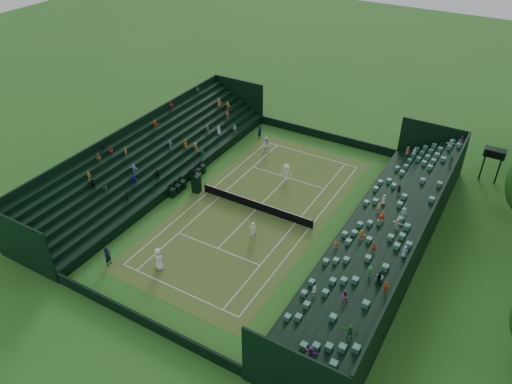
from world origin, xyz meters
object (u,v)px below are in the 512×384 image
player_near_west (159,259)px  player_far_east (286,172)px  umpire_chair (196,181)px  player_far_west (267,145)px  player_near_east (253,231)px  tennis_net (256,205)px

player_near_west → player_far_east: size_ratio=1.11×
umpire_chair → player_far_west: size_ratio=1.45×
player_near_east → player_near_west: bearing=21.2°
player_far_west → player_far_east: size_ratio=1.11×
umpire_chair → player_far_west: bearing=77.1°
player_near_west → tennis_net: bearing=-81.3°
tennis_net → player_far_east: player_far_east is taller
player_near_west → player_near_east: player_near_west is taller
umpire_chair → player_near_west: 11.11m
player_far_east → tennis_net: bearing=-106.6°
tennis_net → player_far_east: size_ratio=6.42×
player_near_east → player_far_east: (-1.90, 9.81, -0.01)m
player_far_west → player_far_east: player_far_west is taller
tennis_net → player_near_east: player_near_east is taller
tennis_net → umpire_chair: (-6.56, -0.33, 0.72)m
umpire_chair → player_far_east: size_ratio=1.60×
umpire_chair → player_near_west: bearing=-69.5°
player_near_west → umpire_chair: bearing=-46.8°
player_near_east → player_far_east: size_ratio=1.01×
tennis_net → player_near_east: size_ratio=6.38×
umpire_chair → player_near_west: umpire_chair is taller
tennis_net → player_near_west: 11.07m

